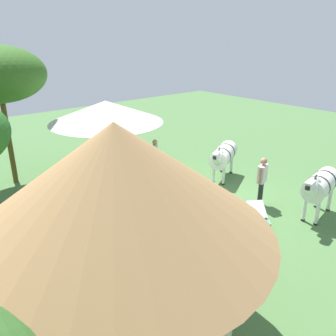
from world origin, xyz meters
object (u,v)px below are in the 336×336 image
object	(u,v)px
patio_chair_east_end	(118,161)
shade_umbrella	(106,112)
striped_lounge_chair	(258,218)
zebra_nearest_camera	(142,195)
patio_chair_west_end	(103,182)
zebra_toward_hut	(320,185)
thatched_hut	(119,227)
zebra_by_umbrella	(223,155)
patio_dining_table	(110,168)
patio_chair_near_hut	(140,171)
guest_beside_umbrella	(155,154)
patio_chair_near_lawn	(83,168)
standing_watcher	(262,177)

from	to	relation	value
patio_chair_east_end	shade_umbrella	bearing A→B (deg)	90.00
striped_lounge_chair	zebra_nearest_camera	size ratio (longest dim) A/B	0.50
shade_umbrella	patio_chair_west_end	size ratio (longest dim) A/B	4.57
patio_chair_west_end	striped_lounge_chair	size ratio (longest dim) A/B	0.94
patio_chair_west_end	zebra_toward_hut	bearing A→B (deg)	-8.71
thatched_hut	striped_lounge_chair	size ratio (longest dim) A/B	5.43
zebra_by_umbrella	zebra_toward_hut	size ratio (longest dim) A/B	0.97
patio_dining_table	zebra_nearest_camera	bearing A→B (deg)	164.35
thatched_hut	patio_dining_table	size ratio (longest dim) A/B	4.25
shade_umbrella	patio_chair_near_hut	world-z (taller)	shade_umbrella
patio_chair_west_end	shade_umbrella	bearing A→B (deg)	90.00
shade_umbrella	zebra_by_umbrella	size ratio (longest dim) A/B	1.90
patio_chair_west_end	patio_chair_near_hut	size ratio (longest dim) A/B	1.00
thatched_hut	patio_chair_west_end	distance (m)	6.52
guest_beside_umbrella	zebra_toward_hut	size ratio (longest dim) A/B	0.69
patio_chair_near_lawn	standing_watcher	size ratio (longest dim) A/B	0.54
patio_chair_west_end	guest_beside_umbrella	size ratio (longest dim) A/B	0.58
thatched_hut	standing_watcher	bearing A→B (deg)	-75.99
striped_lounge_chair	zebra_nearest_camera	xyz separation A→B (m)	(2.20, 2.66, 0.78)
thatched_hut	shade_umbrella	size ratio (longest dim) A/B	1.26
patio_chair_east_end	striped_lounge_chair	size ratio (longest dim) A/B	0.94
shade_umbrella	zebra_toward_hut	bearing A→B (deg)	-150.95
patio_dining_table	striped_lounge_chair	distance (m)	5.86
patio_chair_east_end	zebra_by_umbrella	world-z (taller)	zebra_by_umbrella
patio_chair_near_lawn	zebra_by_umbrella	world-z (taller)	zebra_by_umbrella
thatched_hut	shade_umbrella	world-z (taller)	thatched_hut
zebra_nearest_camera	zebra_by_umbrella	xyz separation A→B (m)	(0.93, -4.61, -0.07)
shade_umbrella	patio_chair_near_lawn	distance (m)	2.54
patio_chair_near_lawn	striped_lounge_chair	distance (m)	6.95
patio_chair_west_end	guest_beside_umbrella	xyz separation A→B (m)	(0.27, -2.55, 0.41)
patio_dining_table	patio_chair_near_hut	size ratio (longest dim) A/B	1.36
patio_dining_table	zebra_by_umbrella	world-z (taller)	zebra_by_umbrella
shade_umbrella	zebra_by_umbrella	xyz separation A→B (m)	(-2.46, -3.66, -1.82)
patio_dining_table	patio_chair_east_end	size ratio (longest dim) A/B	1.36
patio_chair_east_end	standing_watcher	distance (m)	5.95
patio_chair_near_lawn	striped_lounge_chair	size ratio (longest dim) A/B	0.94
standing_watcher	guest_beside_umbrella	bearing A→B (deg)	87.25
thatched_hut	zebra_nearest_camera	xyz separation A→B (m)	(3.03, -2.63, -1.32)
zebra_nearest_camera	guest_beside_umbrella	bearing A→B (deg)	-164.90
shade_umbrella	patio_chair_west_end	distance (m)	2.54
standing_watcher	zebra_by_umbrella	xyz separation A→B (m)	(2.35, -0.77, -0.04)
thatched_hut	zebra_nearest_camera	world-z (taller)	thatched_hut
patio_dining_table	patio_chair_east_end	world-z (taller)	patio_chair_east_end
patio_chair_west_end	striped_lounge_chair	distance (m)	5.39
striped_lounge_chair	patio_chair_near_hut	bearing A→B (deg)	-46.70
thatched_hut	patio_dining_table	distance (m)	7.55
zebra_by_umbrella	patio_chair_near_hut	bearing A→B (deg)	32.52
striped_lounge_chair	zebra_toward_hut	size ratio (longest dim) A/B	0.43
patio_dining_table	guest_beside_umbrella	world-z (taller)	guest_beside_umbrella
thatched_hut	shade_umbrella	bearing A→B (deg)	-29.16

